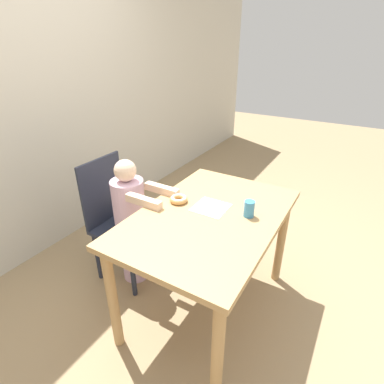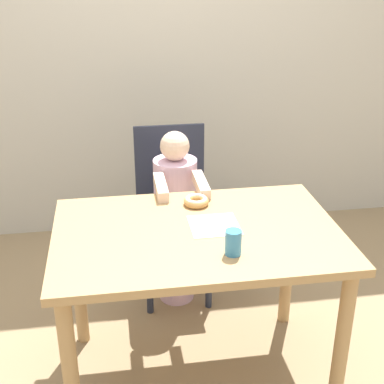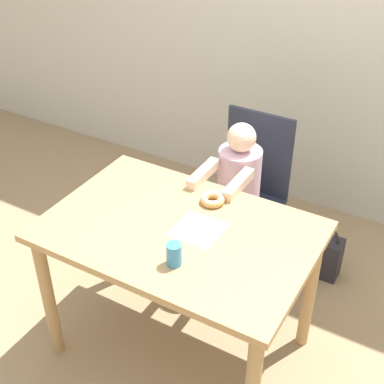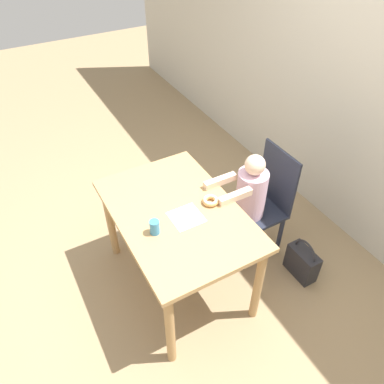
{
  "view_description": "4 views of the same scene",
  "coord_description": "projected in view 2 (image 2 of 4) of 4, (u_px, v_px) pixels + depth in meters",
  "views": [
    {
      "loc": [
        -1.35,
        -0.69,
        1.69
      ],
      "look_at": [
        -0.0,
        0.12,
        0.88
      ],
      "focal_mm": 28.0,
      "sensor_mm": 36.0,
      "label": 1
    },
    {
      "loc": [
        -0.32,
        -1.9,
        1.79
      ],
      "look_at": [
        -0.0,
        0.12,
        0.88
      ],
      "focal_mm": 50.0,
      "sensor_mm": 36.0,
      "label": 2
    },
    {
      "loc": [
        0.96,
        -1.56,
        2.19
      ],
      "look_at": [
        -0.0,
        0.12,
        0.88
      ],
      "focal_mm": 50.0,
      "sensor_mm": 36.0,
      "label": 3
    },
    {
      "loc": [
        1.61,
        -0.79,
        2.48
      ],
      "look_at": [
        -0.0,
        0.12,
        0.88
      ],
      "focal_mm": 35.0,
      "sensor_mm": 36.0,
      "label": 4
    }
  ],
  "objects": [
    {
      "name": "donut",
      "position": [
        196.0,
        201.0,
        2.39
      ],
      "size": [
        0.11,
        0.11,
        0.04
      ],
      "color": "tan",
      "rests_on": "dining_table"
    },
    {
      "name": "handbag",
      "position": [
        239.0,
        248.0,
        3.29
      ],
      "size": [
        0.26,
        0.13,
        0.36
      ],
      "color": "#232328",
      "rests_on": "ground_plane"
    },
    {
      "name": "cup",
      "position": [
        233.0,
        242.0,
        1.99
      ],
      "size": [
        0.06,
        0.06,
        0.1
      ],
      "color": "teal",
      "rests_on": "dining_table"
    },
    {
      "name": "chair",
      "position": [
        173.0,
        212.0,
        2.98
      ],
      "size": [
        0.39,
        0.41,
        0.94
      ],
      "color": "#232838",
      "rests_on": "ground_plane"
    },
    {
      "name": "ground_plane",
      "position": [
        197.0,
        374.0,
        2.49
      ],
      "size": [
        12.0,
        12.0,
        0.0
      ],
      "primitive_type": "plane",
      "color": "#997F5B"
    },
    {
      "name": "child_figure",
      "position": [
        176.0,
        219.0,
        2.85
      ],
      "size": [
        0.24,
        0.46,
        0.98
      ],
      "color": "silver",
      "rests_on": "ground_plane"
    },
    {
      "name": "dining_table",
      "position": [
        197.0,
        254.0,
        2.23
      ],
      "size": [
        1.17,
        0.78,
        0.76
      ],
      "color": "tan",
      "rests_on": "ground_plane"
    },
    {
      "name": "napkin",
      "position": [
        214.0,
        225.0,
        2.22
      ],
      "size": [
        0.2,
        0.2,
        0.0
      ],
      "color": "white",
      "rests_on": "dining_table"
    },
    {
      "name": "wall_back",
      "position": [
        157.0,
        47.0,
        3.4
      ],
      "size": [
        8.0,
        0.05,
        2.5
      ],
      "color": "beige",
      "rests_on": "ground_plane"
    }
  ]
}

